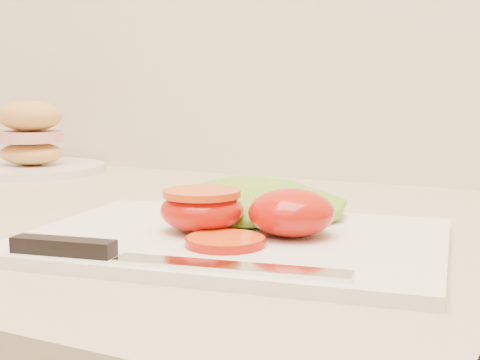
% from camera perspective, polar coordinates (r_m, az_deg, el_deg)
% --- Properties ---
extents(cutting_board, '(0.38, 0.30, 0.01)m').
position_cam_1_polar(cutting_board, '(0.57, -0.46, -5.12)').
color(cutting_board, white).
rests_on(cutting_board, counter).
extents(tomato_half_dome, '(0.07, 0.07, 0.04)m').
position_cam_1_polar(tomato_half_dome, '(0.56, 4.41, -2.78)').
color(tomato_half_dome, '#B5140F').
rests_on(tomato_half_dome, cutting_board).
extents(tomato_half_cut, '(0.07, 0.07, 0.04)m').
position_cam_1_polar(tomato_half_cut, '(0.58, -3.26, -2.43)').
color(tomato_half_cut, '#B5140F').
rests_on(tomato_half_cut, cutting_board).
extents(tomato_slice_0, '(0.06, 0.06, 0.01)m').
position_cam_1_polar(tomato_slice_0, '(0.53, -1.27, -5.24)').
color(tomato_slice_0, orange).
rests_on(tomato_slice_0, cutting_board).
extents(lettuce_leaf_0, '(0.19, 0.15, 0.03)m').
position_cam_1_polar(lettuce_leaf_0, '(0.64, 0.37, -1.82)').
color(lettuce_leaf_0, '#8CBC31').
rests_on(lettuce_leaf_0, cutting_board).
extents(lettuce_leaf_1, '(0.14, 0.13, 0.02)m').
position_cam_1_polar(lettuce_leaf_1, '(0.63, 4.26, -2.24)').
color(lettuce_leaf_1, '#8CBC31').
rests_on(lettuce_leaf_1, cutting_board).
extents(knife, '(0.26, 0.06, 0.01)m').
position_cam_1_polar(knife, '(0.49, -9.77, -6.24)').
color(knife, silver).
rests_on(knife, cutting_board).
extents(sandwich_plate, '(0.23, 0.23, 0.11)m').
position_cam_1_polar(sandwich_plate, '(1.10, -17.40, 2.70)').
color(sandwich_plate, white).
rests_on(sandwich_plate, counter).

